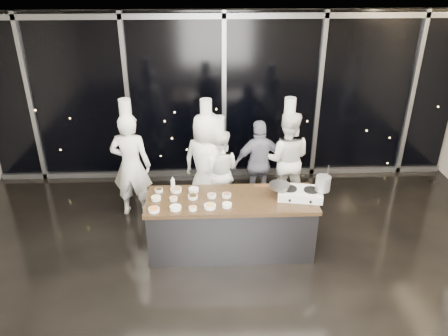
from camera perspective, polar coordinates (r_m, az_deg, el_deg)
The scene contains 14 objects.
ground at distance 6.14m, azimuth 1.35°, elevation -15.57°, with size 9.00×9.00×0.00m, color black.
room_shell at distance 4.94m, azimuth 3.67°, elevation 4.24°, with size 9.02×7.02×3.21m.
window_wall at distance 8.37m, azimuth -0.01°, elevation 9.04°, with size 8.90×0.11×3.20m.
demo_counter at distance 6.57m, azimuth 0.90°, elevation -7.35°, with size 2.46×0.86×0.90m.
stove at distance 6.42m, azimuth 9.90°, elevation -3.27°, with size 0.69×0.49×0.14m.
frying_pan at distance 6.37m, azimuth 7.17°, elevation -2.29°, with size 0.54×0.35×0.05m.
stock_pot at distance 6.37m, azimuth 12.80°, elevation -1.97°, with size 0.21×0.21×0.21m, color silver.
prep_bowls at distance 6.28m, azimuth -4.72°, elevation -4.07°, with size 1.16×0.71×0.05m.
squeeze_bottle at distance 6.55m, azimuth -6.70°, elevation -2.02°, with size 0.06×0.06×0.22m.
chef_far_left at distance 7.39m, azimuth -12.05°, elevation 0.42°, with size 0.72×0.51×2.06m.
chef_left at distance 7.37m, azimuth -2.23°, elevation 0.69°, with size 1.03×0.88×2.01m.
chef_center at distance 7.41m, azimuth -0.67°, elevation -0.35°, with size 0.80×0.67×1.73m.
guest at distance 7.61m, azimuth 4.65°, elevation 0.57°, with size 0.98×0.53×1.58m.
chef_right at distance 7.65m, azimuth 8.15°, elevation 1.24°, with size 0.96×0.81×1.97m.
Camera 1 is at (-0.33, -4.54, 4.12)m, focal length 35.00 mm.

